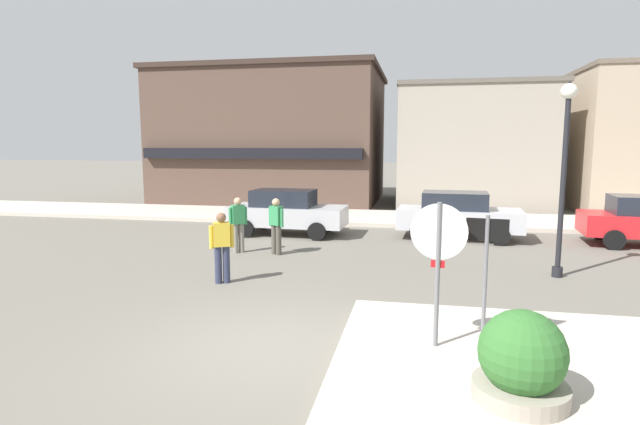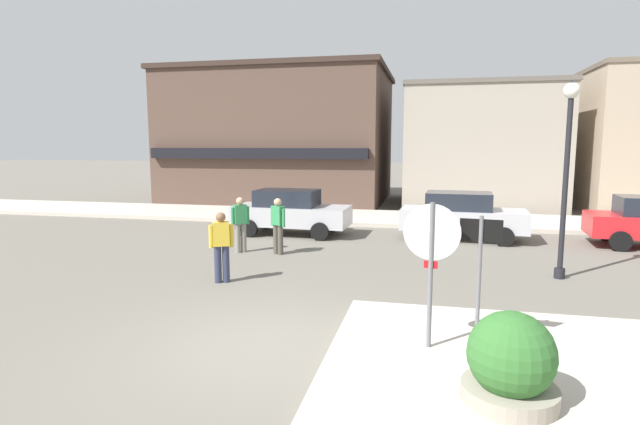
{
  "view_description": "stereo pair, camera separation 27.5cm",
  "coord_description": "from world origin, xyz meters",
  "px_view_note": "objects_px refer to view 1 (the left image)",
  "views": [
    {
      "loc": [
        2.17,
        -7.1,
        3.12
      ],
      "look_at": [
        -0.13,
        4.5,
        1.5
      ],
      "focal_mm": 28.0,
      "sensor_mm": 36.0,
      "label": 1
    },
    {
      "loc": [
        2.44,
        -7.05,
        3.12
      ],
      "look_at": [
        -0.13,
        4.5,
        1.5
      ],
      "focal_mm": 28.0,
      "sensor_mm": 36.0,
      "label": 2
    }
  ],
  "objects_px": {
    "parked_car_second": "(458,215)",
    "pedestrian_kerb_side": "(222,245)",
    "stop_sign": "(438,256)",
    "one_way_sign": "(486,267)",
    "pedestrian_crossing_far": "(276,224)",
    "parked_car_nearest": "(287,211)",
    "lamp_post": "(565,151)",
    "planter": "(521,366)",
    "pedestrian_crossing_near": "(238,223)"
  },
  "relations": [
    {
      "from": "one_way_sign",
      "to": "planter",
      "type": "bearing_deg",
      "value": -82.04
    },
    {
      "from": "one_way_sign",
      "to": "planter",
      "type": "xyz_separation_m",
      "value": [
        0.23,
        -1.64,
        -0.77
      ]
    },
    {
      "from": "lamp_post",
      "to": "pedestrian_crossing_far",
      "type": "bearing_deg",
      "value": 171.7
    },
    {
      "from": "pedestrian_crossing_near",
      "to": "pedestrian_crossing_far",
      "type": "bearing_deg",
      "value": -0.45
    },
    {
      "from": "pedestrian_kerb_side",
      "to": "stop_sign",
      "type": "bearing_deg",
      "value": -33.66
    },
    {
      "from": "parked_car_nearest",
      "to": "planter",
      "type": "bearing_deg",
      "value": -62.05
    },
    {
      "from": "planter",
      "to": "pedestrian_crossing_far",
      "type": "distance_m",
      "value": 9.19
    },
    {
      "from": "lamp_post",
      "to": "pedestrian_kerb_side",
      "type": "height_order",
      "value": "lamp_post"
    },
    {
      "from": "pedestrian_crossing_far",
      "to": "pedestrian_crossing_near",
      "type": "bearing_deg",
      "value": 179.55
    },
    {
      "from": "pedestrian_kerb_side",
      "to": "parked_car_nearest",
      "type": "bearing_deg",
      "value": 91.5
    },
    {
      "from": "parked_car_nearest",
      "to": "pedestrian_crossing_far",
      "type": "relative_size",
      "value": 2.52
    },
    {
      "from": "stop_sign",
      "to": "lamp_post",
      "type": "distance_m",
      "value": 6.09
    },
    {
      "from": "pedestrian_crossing_near",
      "to": "stop_sign",
      "type": "bearing_deg",
      "value": -48.91
    },
    {
      "from": "parked_car_nearest",
      "to": "pedestrian_crossing_near",
      "type": "distance_m",
      "value": 3.2
    },
    {
      "from": "one_way_sign",
      "to": "pedestrian_kerb_side",
      "type": "xyz_separation_m",
      "value": [
        -5.31,
        2.86,
        -0.46
      ]
    },
    {
      "from": "stop_sign",
      "to": "pedestrian_crossing_far",
      "type": "relative_size",
      "value": 1.43
    },
    {
      "from": "parked_car_second",
      "to": "pedestrian_crossing_near",
      "type": "bearing_deg",
      "value": -151.36
    },
    {
      "from": "one_way_sign",
      "to": "planter",
      "type": "height_order",
      "value": "one_way_sign"
    },
    {
      "from": "stop_sign",
      "to": "one_way_sign",
      "type": "height_order",
      "value": "stop_sign"
    },
    {
      "from": "lamp_post",
      "to": "pedestrian_kerb_side",
      "type": "xyz_separation_m",
      "value": [
        -7.59,
        -2.04,
        -2.09
      ]
    },
    {
      "from": "planter",
      "to": "lamp_post",
      "type": "relative_size",
      "value": 0.27
    },
    {
      "from": "stop_sign",
      "to": "planter",
      "type": "xyz_separation_m",
      "value": [
        0.93,
        -1.43,
        -0.96
      ]
    },
    {
      "from": "pedestrian_kerb_side",
      "to": "planter",
      "type": "bearing_deg",
      "value": -39.09
    },
    {
      "from": "one_way_sign",
      "to": "lamp_post",
      "type": "xyz_separation_m",
      "value": [
        2.28,
        4.9,
        1.63
      ]
    },
    {
      "from": "stop_sign",
      "to": "parked_car_second",
      "type": "xyz_separation_m",
      "value": [
        0.99,
        9.66,
        -0.71
      ]
    },
    {
      "from": "parked_car_nearest",
      "to": "parked_car_second",
      "type": "relative_size",
      "value": 0.99
    },
    {
      "from": "pedestrian_crossing_far",
      "to": "pedestrian_kerb_side",
      "type": "relative_size",
      "value": 1.0
    },
    {
      "from": "planter",
      "to": "stop_sign",
      "type": "bearing_deg",
      "value": 122.95
    },
    {
      "from": "one_way_sign",
      "to": "lamp_post",
      "type": "bearing_deg",
      "value": 65.06
    },
    {
      "from": "lamp_post",
      "to": "parked_car_nearest",
      "type": "height_order",
      "value": "lamp_post"
    },
    {
      "from": "one_way_sign",
      "to": "pedestrian_crossing_near",
      "type": "distance_m",
      "value": 8.53
    },
    {
      "from": "stop_sign",
      "to": "pedestrian_crossing_near",
      "type": "bearing_deg",
      "value": 131.09
    },
    {
      "from": "pedestrian_crossing_near",
      "to": "parked_car_nearest",
      "type": "bearing_deg",
      "value": 79.01
    },
    {
      "from": "planter",
      "to": "pedestrian_crossing_near",
      "type": "xyz_separation_m",
      "value": [
        -6.31,
        7.6,
        0.31
      ]
    },
    {
      "from": "planter",
      "to": "parked_car_nearest",
      "type": "bearing_deg",
      "value": 117.95
    },
    {
      "from": "parked_car_second",
      "to": "pedestrian_kerb_side",
      "type": "distance_m",
      "value": 8.65
    },
    {
      "from": "parked_car_nearest",
      "to": "pedestrian_crossing_near",
      "type": "relative_size",
      "value": 2.52
    },
    {
      "from": "parked_car_second",
      "to": "pedestrian_kerb_side",
      "type": "height_order",
      "value": "pedestrian_kerb_side"
    },
    {
      "from": "parked_car_nearest",
      "to": "pedestrian_kerb_side",
      "type": "xyz_separation_m",
      "value": [
        0.16,
        -6.25,
        0.06
      ]
    },
    {
      "from": "planter",
      "to": "one_way_sign",
      "type": "bearing_deg",
      "value": 97.96
    },
    {
      "from": "stop_sign",
      "to": "parked_car_second",
      "type": "bearing_deg",
      "value": 84.12
    },
    {
      "from": "planter",
      "to": "parked_car_nearest",
      "type": "relative_size",
      "value": 0.3
    },
    {
      "from": "lamp_post",
      "to": "pedestrian_crossing_far",
      "type": "relative_size",
      "value": 2.82
    },
    {
      "from": "parked_car_second",
      "to": "pedestrian_kerb_side",
      "type": "xyz_separation_m",
      "value": [
        -5.6,
        -6.59,
        0.06
      ]
    },
    {
      "from": "planter",
      "to": "parked_car_second",
      "type": "bearing_deg",
      "value": 89.64
    },
    {
      "from": "stop_sign",
      "to": "pedestrian_crossing_far",
      "type": "distance_m",
      "value": 7.51
    },
    {
      "from": "parked_car_second",
      "to": "pedestrian_crossing_far",
      "type": "bearing_deg",
      "value": -146.31
    },
    {
      "from": "lamp_post",
      "to": "parked_car_nearest",
      "type": "relative_size",
      "value": 1.12
    },
    {
      "from": "planter",
      "to": "pedestrian_crossing_far",
      "type": "xyz_separation_m",
      "value": [
        -5.17,
        7.59,
        0.31
      ]
    },
    {
      "from": "stop_sign",
      "to": "pedestrian_crossing_near",
      "type": "distance_m",
      "value": 8.22
    }
  ]
}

